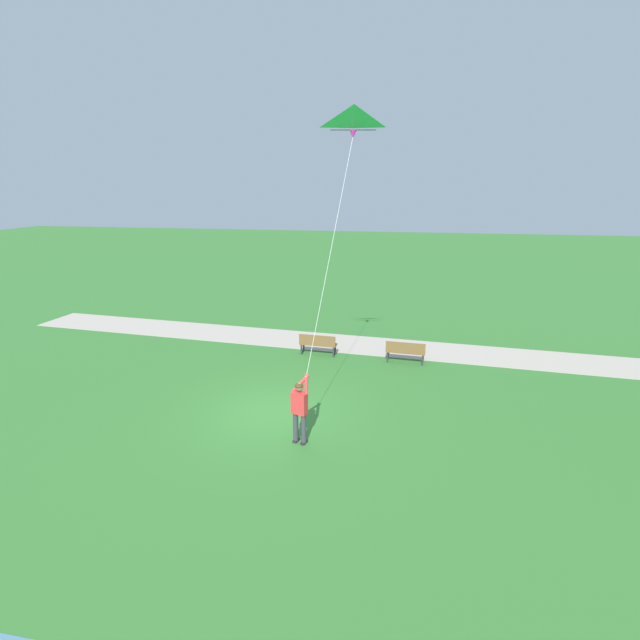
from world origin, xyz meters
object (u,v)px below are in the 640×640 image
object	(u,v)px
person_kite_flyer	(300,407)
park_bench_near_walkway	(318,343)
flying_kite	(353,123)
park_bench_far_walkway	(405,351)

from	to	relation	value
person_kite_flyer	park_bench_near_walkway	world-z (taller)	person_kite_flyer
person_kite_flyer	flying_kite	bearing A→B (deg)	161.79
park_bench_far_walkway	flying_kite	bearing A→B (deg)	-26.06
park_bench_near_walkway	person_kite_flyer	bearing A→B (deg)	6.87
flying_kite	park_bench_near_walkway	distance (m)	8.82
park_bench_near_walkway	flying_kite	bearing A→B (deg)	24.39
person_kite_flyer	park_bench_near_walkway	size ratio (longest dim) A/B	1.20
flying_kite	park_bench_far_walkway	size ratio (longest dim) A/B	4.53
park_bench_near_walkway	park_bench_far_walkway	xyz separation A→B (m)	(0.26, 3.49, 0.00)
person_kite_flyer	park_bench_far_walkway	distance (m)	6.98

